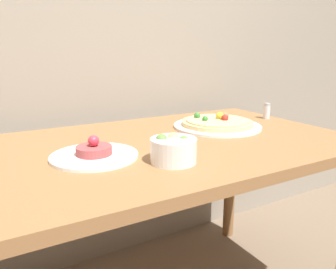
% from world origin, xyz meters
% --- Properties ---
extents(dining_table, '(1.48, 0.81, 0.73)m').
position_xyz_m(dining_table, '(0.00, 0.40, 0.64)').
color(dining_table, olive).
rests_on(dining_table, ground_plane).
extents(pizza_plate, '(0.36, 0.36, 0.06)m').
position_xyz_m(pizza_plate, '(0.37, 0.49, 0.74)').
color(pizza_plate, white).
rests_on(pizza_plate, dining_table).
extents(tartare_plate, '(0.26, 0.26, 0.07)m').
position_xyz_m(tartare_plate, '(-0.19, 0.35, 0.74)').
color(tartare_plate, white).
rests_on(tartare_plate, dining_table).
extents(small_bowl, '(0.13, 0.13, 0.08)m').
position_xyz_m(small_bowl, '(-0.01, 0.20, 0.76)').
color(small_bowl, white).
rests_on(small_bowl, dining_table).
extents(salt_shaker, '(0.03, 0.03, 0.07)m').
position_xyz_m(salt_shaker, '(0.68, 0.51, 0.76)').
color(salt_shaker, silver).
rests_on(salt_shaker, dining_table).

